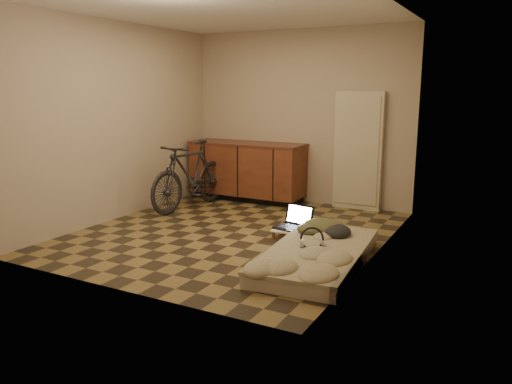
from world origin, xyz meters
The scene contains 10 objects.
room_shell centered at (0.00, 0.00, 1.30)m, with size 3.50×4.00×2.60m.
cabinets centered at (-0.75, 1.70, 0.47)m, with size 1.84×0.62×0.91m.
appliance_panel centered at (0.95, 1.94, 0.85)m, with size 0.70×0.10×1.70m, color beige.
bicycle centered at (-1.20, 0.80, 0.55)m, with size 0.50×1.69×1.09m, color black.
futon centered at (1.30, -0.53, 0.08)m, with size 1.03×1.92×0.16m.
clothing_pile centered at (1.19, 0.05, 0.26)m, with size 0.53×0.44×0.21m, color #424226, non-canonical shape.
headphones centered at (1.23, -0.51, 0.25)m, with size 0.27×0.25×0.18m, color black, non-canonical shape.
lap_desk centered at (0.80, 0.19, 0.09)m, with size 0.63×0.44×0.10m.
laptop centered at (0.71, 0.22, 0.15)m, with size 0.43×0.40×0.26m.
mouse centered at (1.01, 0.17, 0.12)m, with size 0.06×0.10×0.04m, color white.
Camera 1 is at (3.01, -5.07, 1.74)m, focal length 35.00 mm.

